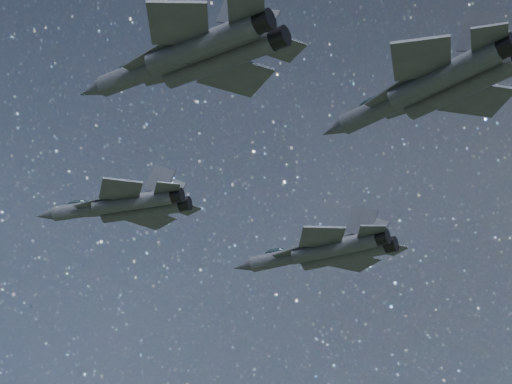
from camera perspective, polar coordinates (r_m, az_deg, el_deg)
The scene contains 4 objects.
jet_lead at distance 82.52m, azimuth -8.74°, elevation -0.90°, with size 16.89×11.61×4.24m.
jet_left at distance 92.86m, azimuth 4.69°, elevation -3.95°, with size 19.95×14.26×5.10m.
jet_right at distance 61.31m, azimuth -4.17°, elevation 9.08°, with size 18.30×13.01×4.66m.
jet_slot at distance 63.54m, azimuth 11.85°, elevation 6.96°, with size 18.52×12.57×4.66m.
Camera 1 is at (30.03, -53.24, 115.86)m, focal length 60.00 mm.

